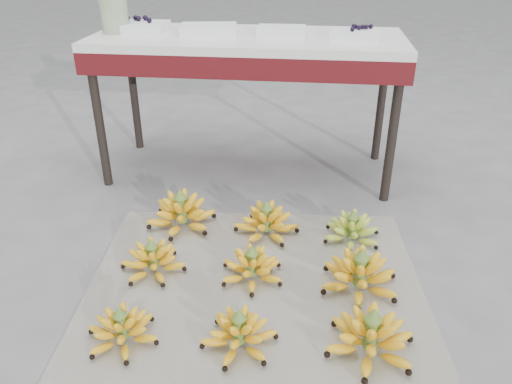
# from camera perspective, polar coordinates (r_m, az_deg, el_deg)

# --- Properties ---
(ground) EXTENTS (60.00, 60.00, 0.00)m
(ground) POSITION_cam_1_polar(r_m,az_deg,el_deg) (1.92, -3.32, -10.70)
(ground) COLOR #5D5D60
(ground) RESTS_ON ground
(newspaper_mat) EXTENTS (1.34, 1.15, 0.01)m
(newspaper_mat) POSITION_cam_1_polar(r_m,az_deg,el_deg) (1.92, -0.06, -10.53)
(newspaper_mat) COLOR silver
(newspaper_mat) RESTS_ON ground
(bunch_front_left) EXTENTS (0.31, 0.31, 0.14)m
(bunch_front_left) POSITION_cam_1_polar(r_m,az_deg,el_deg) (1.72, -15.06, -14.95)
(bunch_front_left) COLOR yellow
(bunch_front_left) RESTS_ON newspaper_mat
(bunch_front_center) EXTENTS (0.25, 0.25, 0.15)m
(bunch_front_center) POSITION_cam_1_polar(r_m,az_deg,el_deg) (1.65, -1.93, -15.85)
(bunch_front_center) COLOR yellow
(bunch_front_center) RESTS_ON newspaper_mat
(bunch_front_right) EXTENTS (0.30, 0.30, 0.18)m
(bunch_front_right) POSITION_cam_1_polar(r_m,az_deg,el_deg) (1.66, 12.96, -15.87)
(bunch_front_right) COLOR yellow
(bunch_front_right) RESTS_ON newspaper_mat
(bunch_mid_left) EXTENTS (0.30, 0.30, 0.15)m
(bunch_mid_left) POSITION_cam_1_polar(r_m,az_deg,el_deg) (1.99, -11.72, -7.67)
(bunch_mid_left) COLOR yellow
(bunch_mid_left) RESTS_ON newspaper_mat
(bunch_mid_center) EXTENTS (0.31, 0.31, 0.15)m
(bunch_mid_center) POSITION_cam_1_polar(r_m,az_deg,el_deg) (1.91, -0.48, -8.59)
(bunch_mid_center) COLOR yellow
(bunch_mid_center) RESTS_ON newspaper_mat
(bunch_mid_right) EXTENTS (0.35, 0.35, 0.18)m
(bunch_mid_right) POSITION_cam_1_polar(r_m,az_deg,el_deg) (1.90, 11.77, -9.26)
(bunch_mid_right) COLOR yellow
(bunch_mid_right) RESTS_ON newspaper_mat
(bunch_back_left) EXTENTS (0.37, 0.37, 0.18)m
(bunch_back_left) POSITION_cam_1_polar(r_m,az_deg,el_deg) (2.25, -8.51, -2.42)
(bunch_back_left) COLOR yellow
(bunch_back_left) RESTS_ON newspaper_mat
(bunch_back_center) EXTENTS (0.29, 0.29, 0.17)m
(bunch_back_center) POSITION_cam_1_polar(r_m,az_deg,el_deg) (2.17, 1.20, -3.51)
(bunch_back_center) COLOR yellow
(bunch_back_center) RESTS_ON newspaper_mat
(bunch_back_right) EXTENTS (0.31, 0.31, 0.15)m
(bunch_back_right) POSITION_cam_1_polar(r_m,az_deg,el_deg) (2.17, 10.91, -4.30)
(bunch_back_right) COLOR #8EAE33
(bunch_back_right) RESTS_ON newspaper_mat
(vendor_table) EXTENTS (1.53, 0.61, 0.73)m
(vendor_table) POSITION_cam_1_polar(r_m,az_deg,el_deg) (2.58, -0.94, 15.66)
(vendor_table) COLOR black
(vendor_table) RESTS_ON ground
(tray_far_left) EXTENTS (0.28, 0.20, 0.07)m
(tray_far_left) POSITION_cam_1_polar(r_m,az_deg,el_deg) (2.72, -13.29, 17.95)
(tray_far_left) COLOR silver
(tray_far_left) RESTS_ON vendor_table
(tray_left) EXTENTS (0.30, 0.24, 0.04)m
(tray_left) POSITION_cam_1_polar(r_m,az_deg,el_deg) (2.59, -5.43, 18.02)
(tray_left) COLOR silver
(tray_left) RESTS_ON vendor_table
(tray_right) EXTENTS (0.24, 0.17, 0.04)m
(tray_right) POSITION_cam_1_polar(r_m,az_deg,el_deg) (2.57, 2.94, 17.94)
(tray_right) COLOR silver
(tray_right) RESTS_ON vendor_table
(tray_far_right) EXTENTS (0.25, 0.20, 0.06)m
(tray_far_right) POSITION_cam_1_polar(r_m,az_deg,el_deg) (2.52, 11.39, 17.28)
(tray_far_right) COLOR silver
(tray_far_right) RESTS_ON vendor_table
(glass_jar) EXTENTS (0.17, 0.17, 0.17)m
(glass_jar) POSITION_cam_1_polar(r_m,az_deg,el_deg) (2.70, -15.87, 18.89)
(glass_jar) COLOR #D9F6C3
(glass_jar) RESTS_ON vendor_table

